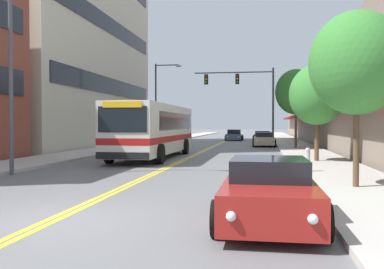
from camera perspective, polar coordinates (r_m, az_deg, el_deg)
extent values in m
plane|color=slate|center=(45.36, 3.97, -1.09)|extent=(240.00, 240.00, 0.00)
cube|color=#B2ADA5|center=(46.56, -4.78, -0.95)|extent=(3.22, 106.00, 0.13)
cube|color=#B2ADA5|center=(45.25, 12.97, -1.04)|extent=(3.22, 106.00, 0.13)
cube|color=yellow|center=(45.37, 3.84, -1.09)|extent=(0.14, 106.00, 0.01)
cube|color=yellow|center=(45.35, 4.09, -1.09)|extent=(0.14, 106.00, 0.01)
cube|color=black|center=(38.78, -10.60, 6.32)|extent=(0.08, 22.53, 1.40)
cube|color=black|center=(39.59, -10.64, 13.99)|extent=(0.08, 22.53, 1.40)
cube|color=gray|center=(46.00, 20.31, 3.69)|extent=(8.00, 68.00, 7.76)
cube|color=maroon|center=(45.33, 14.64, 2.53)|extent=(1.10, 61.20, 0.24)
cube|color=black|center=(45.46, 15.30, 4.93)|extent=(0.08, 61.20, 1.40)
cube|color=silver|center=(24.93, -5.09, 0.77)|extent=(2.53, 11.39, 2.68)
cube|color=#B21919|center=(24.95, -5.09, -0.46)|extent=(2.55, 11.41, 0.32)
cube|color=black|center=(25.49, -4.78, 1.75)|extent=(2.56, 8.88, 0.97)
cube|color=black|center=(19.45, -9.28, 2.01)|extent=(2.28, 0.04, 1.18)
cube|color=yellow|center=(19.46, -9.30, 3.99)|extent=(1.82, 0.06, 0.28)
cube|color=black|center=(19.48, -9.28, -2.83)|extent=(2.48, 0.08, 0.32)
cylinder|color=black|center=(21.67, -10.97, -2.49)|extent=(0.30, 1.00, 1.00)
cylinder|color=black|center=(20.91, -4.28, -2.61)|extent=(0.30, 1.00, 1.00)
cylinder|color=black|center=(28.33, -6.05, -1.57)|extent=(0.30, 1.00, 1.00)
cylinder|color=black|center=(27.76, -0.88, -1.62)|extent=(0.30, 1.00, 1.00)
cube|color=#19234C|center=(38.79, -3.51, -0.69)|extent=(1.87, 4.50, 0.74)
cube|color=black|center=(38.95, -3.46, 0.20)|extent=(1.61, 1.98, 0.47)
cylinder|color=black|center=(37.67, -5.40, -1.09)|extent=(0.22, 0.67, 0.67)
cylinder|color=black|center=(37.23, -2.55, -1.11)|extent=(0.22, 0.67, 0.67)
cylinder|color=black|center=(40.37, -4.40, -0.92)|extent=(0.22, 0.67, 0.67)
cylinder|color=black|center=(39.96, -1.73, -0.94)|extent=(0.22, 0.67, 0.67)
sphere|color=silver|center=(36.73, -5.29, -0.75)|extent=(0.16, 0.16, 0.16)
sphere|color=silver|center=(36.43, -3.30, -0.77)|extent=(0.16, 0.16, 0.16)
cube|color=red|center=(41.14, -3.73, -0.52)|extent=(0.18, 0.04, 0.10)
cube|color=red|center=(40.86, -1.89, -0.53)|extent=(0.18, 0.04, 0.10)
cube|color=maroon|center=(8.67, 10.24, -8.19)|extent=(1.73, 4.09, 0.67)
cube|color=black|center=(8.76, 10.23, -4.50)|extent=(1.48, 1.80, 0.42)
cylinder|color=black|center=(7.50, 3.48, -11.15)|extent=(0.22, 0.65, 0.65)
cylinder|color=black|center=(7.53, 17.27, -11.15)|extent=(0.22, 0.65, 0.65)
cylinder|color=black|center=(9.97, 4.97, -8.01)|extent=(0.22, 0.65, 0.65)
cylinder|color=black|center=(10.00, 15.24, -8.03)|extent=(0.22, 0.65, 0.65)
sphere|color=silver|center=(6.65, 5.23, -10.82)|extent=(0.16, 0.16, 0.16)
sphere|color=silver|center=(6.68, 15.82, -10.81)|extent=(0.16, 0.16, 0.16)
cube|color=red|center=(10.70, 6.71, -6.17)|extent=(0.18, 0.04, 0.10)
cube|color=red|center=(10.72, 13.40, -6.19)|extent=(0.18, 0.04, 0.10)
cube|color=#232328|center=(49.45, 9.38, -0.34)|extent=(1.92, 4.17, 0.60)
cube|color=black|center=(49.60, 9.38, 0.24)|extent=(1.65, 1.84, 0.41)
cylinder|color=black|center=(48.17, 8.22, -0.56)|extent=(0.22, 0.67, 0.67)
cylinder|color=black|center=(48.17, 10.55, -0.57)|extent=(0.22, 0.67, 0.67)
cylinder|color=black|center=(50.75, 8.27, -0.46)|extent=(0.22, 0.67, 0.67)
cylinder|color=black|center=(50.75, 10.49, -0.47)|extent=(0.22, 0.67, 0.67)
sphere|color=silver|center=(47.34, 8.57, -0.38)|extent=(0.16, 0.16, 0.16)
sphere|color=silver|center=(47.35, 10.20, -0.39)|extent=(0.16, 0.16, 0.16)
cube|color=red|center=(51.54, 8.61, -0.24)|extent=(0.18, 0.04, 0.10)
cube|color=red|center=(51.55, 10.15, -0.24)|extent=(0.18, 0.04, 0.10)
cube|color=#BCAD89|center=(38.25, 9.60, -0.81)|extent=(1.74, 4.20, 0.66)
cube|color=black|center=(38.41, 9.61, 0.01)|extent=(1.49, 1.85, 0.42)
cylinder|color=black|center=(36.97, 8.23, -1.16)|extent=(0.22, 0.65, 0.65)
cylinder|color=black|center=(36.98, 10.99, -1.17)|extent=(0.22, 0.65, 0.65)
cylinder|color=black|center=(39.57, 8.30, -1.00)|extent=(0.22, 0.65, 0.65)
cylinder|color=black|center=(39.58, 10.88, -1.01)|extent=(0.22, 0.65, 0.65)
sphere|color=silver|center=(36.14, 8.66, -0.88)|extent=(0.16, 0.16, 0.16)
sphere|color=silver|center=(36.14, 10.59, -0.88)|extent=(0.16, 0.16, 0.16)
cube|color=red|center=(40.36, 8.70, -0.64)|extent=(0.18, 0.04, 0.10)
cube|color=red|center=(40.37, 10.47, -0.65)|extent=(0.18, 0.04, 0.10)
cube|color=#475675|center=(52.00, 5.66, -0.26)|extent=(1.82, 4.40, 0.61)
cube|color=black|center=(52.16, 5.67, 0.38)|extent=(1.57, 1.94, 0.53)
cylinder|color=black|center=(50.71, 4.51, -0.49)|extent=(0.22, 0.61, 0.61)
cylinder|color=black|center=(50.59, 6.61, -0.50)|extent=(0.22, 0.61, 0.61)
cylinder|color=black|center=(53.43, 4.75, -0.39)|extent=(0.22, 0.61, 0.61)
cylinder|color=black|center=(53.32, 6.75, -0.40)|extent=(0.22, 0.61, 0.61)
sphere|color=silver|center=(49.83, 4.77, -0.29)|extent=(0.16, 0.16, 0.16)
sphere|color=silver|center=(49.75, 6.23, -0.30)|extent=(0.16, 0.16, 0.16)
cube|color=red|center=(54.25, 5.12, -0.15)|extent=(0.18, 0.04, 0.10)
cube|color=red|center=(54.17, 6.50, -0.16)|extent=(0.18, 0.04, 0.10)
cylinder|color=#47474C|center=(39.27, 10.76, 3.64)|extent=(0.18, 0.18, 7.04)
cylinder|color=#47474C|center=(39.60, 5.54, 8.24)|extent=(7.16, 0.11, 0.11)
cube|color=black|center=(39.51, 6.06, 7.38)|extent=(0.34, 0.26, 0.92)
sphere|color=red|center=(39.38, 6.05, 7.80)|extent=(0.18, 0.18, 0.18)
sphere|color=yellow|center=(39.35, 6.05, 7.40)|extent=(0.18, 0.18, 0.18)
sphere|color=green|center=(39.32, 6.05, 7.00)|extent=(0.18, 0.18, 0.18)
cylinder|color=black|center=(39.57, 6.07, 8.14)|extent=(0.02, 0.02, 0.14)
cube|color=black|center=(39.77, 1.91, 7.34)|extent=(0.34, 0.26, 0.92)
sphere|color=red|center=(39.64, 1.88, 7.76)|extent=(0.18, 0.18, 0.18)
sphere|color=yellow|center=(39.61, 1.88, 7.37)|extent=(0.18, 0.18, 0.18)
sphere|color=green|center=(39.59, 1.88, 6.97)|extent=(0.18, 0.18, 0.18)
cylinder|color=black|center=(39.83, 1.91, 8.10)|extent=(0.02, 0.02, 0.14)
cylinder|color=#47474C|center=(17.98, -23.03, 9.18)|extent=(0.16, 0.16, 8.86)
cylinder|color=#47474C|center=(38.95, -4.85, 3.97)|extent=(0.16, 0.16, 7.43)
cylinder|color=#47474C|center=(39.03, -3.34, 9.23)|extent=(2.12, 0.10, 0.10)
ellipsoid|color=#B2B2B7|center=(38.80, -1.79, 9.12)|extent=(0.56, 0.28, 0.20)
cylinder|color=brown|center=(13.29, 21.05, -1.30)|extent=(0.17, 0.17, 2.43)
ellipsoid|color=#387F33|center=(13.40, 21.14, 8.91)|extent=(2.73, 2.73, 3.01)
cylinder|color=brown|center=(22.17, 16.29, -0.63)|extent=(0.22, 0.22, 2.13)
ellipsoid|color=#387F33|center=(22.21, 16.33, 5.13)|extent=(2.74, 2.74, 3.02)
cylinder|color=brown|center=(33.88, 13.68, 0.77)|extent=(0.20, 0.20, 2.96)
ellipsoid|color=#2D6B28|center=(33.97, 13.70, 5.55)|extent=(3.17, 3.17, 3.49)
cylinder|color=#B7B7BC|center=(17.12, 15.14, -3.48)|extent=(0.21, 0.21, 0.76)
sphere|color=#B7B7BC|center=(17.09, 15.15, -2.03)|extent=(0.19, 0.19, 0.19)
cylinder|color=#B7B7BC|center=(17.10, 14.66, -3.20)|extent=(0.08, 0.10, 0.10)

